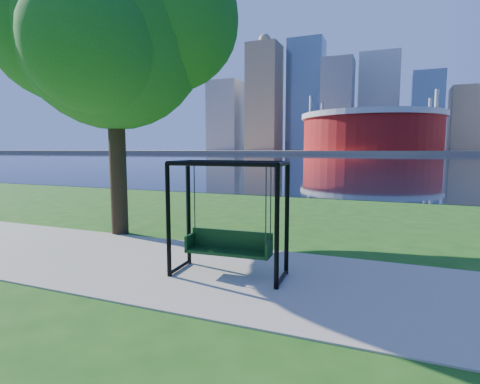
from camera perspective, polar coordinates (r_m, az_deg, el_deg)
The scene contains 8 objects.
ground at distance 8.18m, azimuth -0.83°, elevation -11.32°, with size 900.00×900.00×0.00m, color #1E5114.
path at distance 7.74m, azimuth -2.31°, elevation -12.25°, with size 120.00×4.00×0.03m, color #9E937F.
river at distance 109.24m, azimuth 20.66°, elevation 4.73°, with size 900.00×180.00×0.02m, color black.
far_bank at distance 313.18m, azimuth 21.75°, elevation 5.71°, with size 900.00×228.00×2.00m, color #937F60.
stadium at distance 242.80m, azimuth 19.32°, elevation 8.85°, with size 83.00×83.00×32.00m.
skyline at distance 328.34m, azimuth 21.27°, elevation 11.85°, with size 392.00×66.00×96.50m.
swing at distance 7.35m, azimuth -1.74°, elevation -4.47°, with size 2.29×1.10×2.28m.
park_tree at distance 12.08m, azimuth -18.81°, elevation 22.30°, with size 6.80×6.14×8.44m.
Camera 1 is at (3.05, -7.16, 2.49)m, focal length 28.00 mm.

